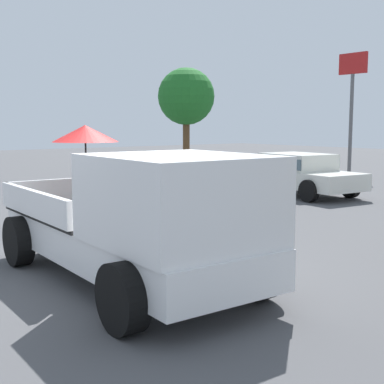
# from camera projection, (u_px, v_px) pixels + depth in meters

# --- Properties ---
(ground_plane) EXTENTS (80.00, 80.00, 0.00)m
(ground_plane) POSITION_uv_depth(u_px,v_px,m) (125.00, 280.00, 7.75)
(ground_plane) COLOR #4C4C4F
(pickup_truck_main) EXTENTS (5.11, 2.39, 2.25)m
(pickup_truck_main) POSITION_uv_depth(u_px,v_px,m) (139.00, 220.00, 7.29)
(pickup_truck_main) COLOR black
(pickup_truck_main) RESTS_ON ground
(parked_sedan_far) EXTENTS (4.47, 2.33, 1.33)m
(parked_sedan_far) POSITION_uv_depth(u_px,v_px,m) (298.00, 172.00, 17.05)
(parked_sedan_far) COLOR black
(parked_sedan_far) RESTS_ON ground
(motel_sign) EXTENTS (1.40, 0.16, 5.34)m
(motel_sign) POSITION_uv_depth(u_px,v_px,m) (352.00, 90.00, 23.19)
(motel_sign) COLOR #59595B
(motel_sign) RESTS_ON ground
(tree_by_lot) EXTENTS (2.64, 2.64, 4.87)m
(tree_by_lot) POSITION_uv_depth(u_px,v_px,m) (186.00, 97.00, 24.57)
(tree_by_lot) COLOR brown
(tree_by_lot) RESTS_ON ground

